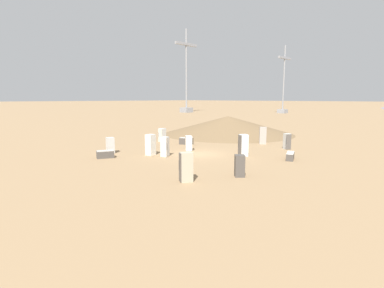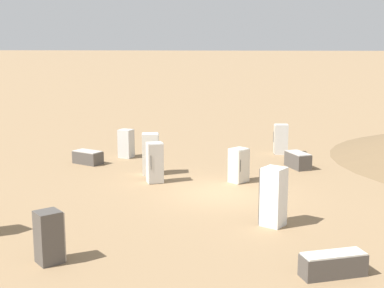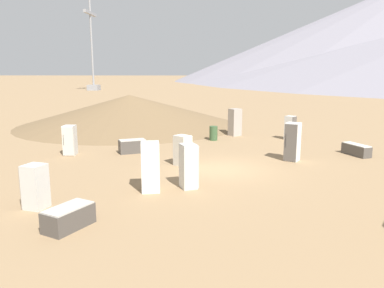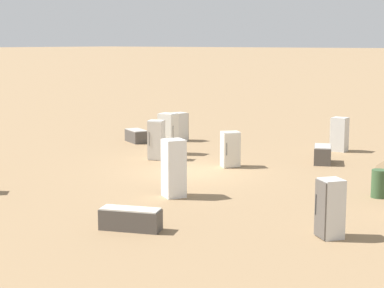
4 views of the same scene
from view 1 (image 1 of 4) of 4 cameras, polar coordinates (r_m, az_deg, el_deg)
ground_plane at (r=27.27m, az=1.32°, el=-1.92°), size 1000.00×1000.00×0.00m
dirt_mound at (r=42.84m, az=6.86°, el=3.60°), size 18.36×18.36×2.51m
power_pylon_0 at (r=105.95m, az=16.99°, el=9.35°), size 7.74×2.65×22.12m
power_pylon_1 at (r=107.26m, az=-1.08°, el=10.79°), size 10.01×3.43×28.61m
discarded_fridge_0 at (r=19.63m, az=9.05°, el=-4.12°), size 0.89×0.89×1.43m
discarded_fridge_1 at (r=31.21m, az=17.65°, el=0.48°), size 0.82×0.82×1.56m
discarded_fridge_2 at (r=18.19m, az=-1.14°, el=-4.42°), size 0.95×0.88×1.80m
discarded_fridge_3 at (r=26.90m, az=-7.89°, el=-0.14°), size 0.85×0.78×1.86m
discarded_fridge_4 at (r=26.51m, az=-16.19°, el=-1.88°), size 1.60×1.27×0.64m
discarded_fridge_5 at (r=34.06m, az=13.33°, el=1.59°), size 0.98×0.98×1.88m
discarded_fridge_6 at (r=26.15m, az=-5.18°, el=-0.51°), size 0.82×0.80×1.71m
discarded_fridge_7 at (r=32.94m, az=-1.12°, el=0.58°), size 1.25×1.60×0.75m
discarded_fridge_8 at (r=28.92m, az=-0.63°, el=0.15°), size 0.92×0.93×1.45m
discarded_fridge_9 at (r=34.76m, az=-5.71°, el=1.67°), size 0.77×0.65×1.59m
discarded_fridge_10 at (r=26.06m, az=18.21°, el=-2.19°), size 1.76×1.15×0.61m
discarded_fridge_11 at (r=28.63m, az=-15.31°, el=-0.24°), size 0.78×0.80×1.46m
discarded_fridge_12 at (r=26.52m, az=9.73°, el=-0.25°), size 0.93×0.90×1.91m
rusty_barrel at (r=33.27m, az=9.39°, el=0.71°), size 0.52×0.52×0.93m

